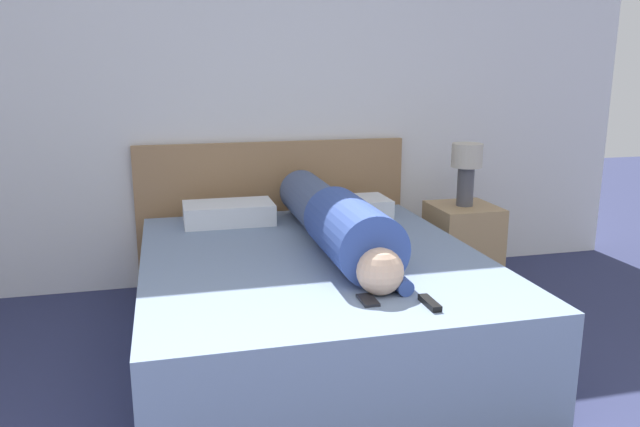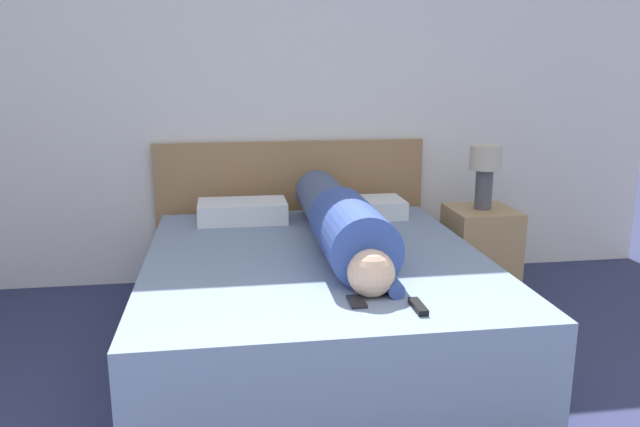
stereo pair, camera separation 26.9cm
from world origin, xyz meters
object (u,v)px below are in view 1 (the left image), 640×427
object	(u,v)px
nightstand	(462,248)
pillow_near_headboard	(229,213)
bed	(313,303)
table_lamp	(466,166)
person_lying	(336,221)
pillow_second	(348,207)
tv_remote	(430,303)
cell_phone	(368,300)

from	to	relation	value
nightstand	pillow_near_headboard	bearing A→B (deg)	175.16
nightstand	pillow_near_headboard	xyz separation A→B (m)	(-1.49, 0.13, 0.29)
bed	pillow_near_headboard	bearing A→B (deg)	114.10
bed	pillow_near_headboard	xyz separation A→B (m)	(-0.34, 0.76, 0.32)
table_lamp	person_lying	world-z (taller)	table_lamp
pillow_second	tv_remote	bearing A→B (deg)	-94.38
bed	cell_phone	xyz separation A→B (m)	(0.07, -0.67, 0.26)
pillow_near_headboard	bed	bearing A→B (deg)	-65.90
cell_phone	tv_remote	bearing A→B (deg)	-24.64
pillow_second	table_lamp	bearing A→B (deg)	-9.70
pillow_second	cell_phone	xyz separation A→B (m)	(-0.34, -1.43, -0.05)
person_lying	pillow_second	size ratio (longest dim) A/B	3.24
bed	pillow_second	xyz separation A→B (m)	(0.41, 0.76, 0.31)
nightstand	table_lamp	size ratio (longest dim) A/B	1.41
bed	pillow_second	size ratio (longest dim) A/B	3.91
bed	cell_phone	bearing A→B (deg)	-84.04
nightstand	cell_phone	world-z (taller)	nightstand
nightstand	cell_phone	bearing A→B (deg)	-129.67
bed	person_lying	distance (m)	0.44
person_lying	cell_phone	xyz separation A→B (m)	(-0.07, -0.77, -0.14)
tv_remote	person_lying	bearing A→B (deg)	99.76
table_lamp	tv_remote	xyz separation A→B (m)	(-0.86, -1.41, -0.30)
person_lying	pillow_near_headboard	distance (m)	0.83
pillow_near_headboard	pillow_second	bearing A→B (deg)	0.00
pillow_near_headboard	tv_remote	bearing A→B (deg)	-67.50
table_lamp	tv_remote	size ratio (longest dim) A/B	2.66
bed	pillow_second	distance (m)	0.92
person_lying	bed	bearing A→B (deg)	-146.00
person_lying	pillow_near_headboard	xyz separation A→B (m)	(-0.49, 0.66, -0.08)
nightstand	tv_remote	xyz separation A→B (m)	(-0.86, -1.41, 0.24)
pillow_second	cell_phone	bearing A→B (deg)	-103.44
pillow_near_headboard	tv_remote	distance (m)	1.66
pillow_second	nightstand	bearing A→B (deg)	-9.70
table_lamp	person_lying	xyz separation A→B (m)	(-1.01, -0.54, -0.17)
bed	nightstand	bearing A→B (deg)	28.91
table_lamp	cell_phone	distance (m)	1.72
nightstand	person_lying	world-z (taller)	person_lying
pillow_second	cell_phone	size ratio (longest dim) A/B	3.90
nightstand	cell_phone	distance (m)	1.71
tv_remote	cell_phone	xyz separation A→B (m)	(-0.22, 0.10, -0.01)
bed	person_lying	size ratio (longest dim) A/B	1.21
tv_remote	cell_phone	bearing A→B (deg)	155.36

